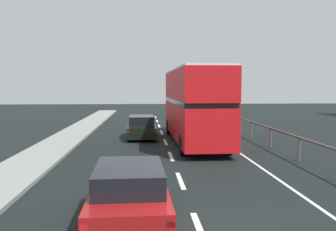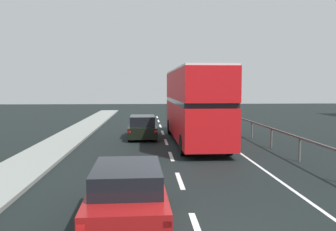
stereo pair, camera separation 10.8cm
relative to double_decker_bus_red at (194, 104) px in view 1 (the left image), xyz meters
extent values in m
cube|color=silver|center=(-1.62, -12.59, -2.27)|extent=(0.16, 2.24, 0.01)
cube|color=silver|center=(-1.62, -8.27, -2.27)|extent=(0.16, 2.24, 0.01)
cube|color=silver|center=(-1.62, -3.94, -2.27)|extent=(0.16, 2.24, 0.01)
cube|color=silver|center=(-1.62, 0.39, -2.27)|extent=(0.16, 2.24, 0.01)
cube|color=silver|center=(-1.62, 4.71, -2.27)|extent=(0.16, 2.24, 0.01)
cube|color=silver|center=(-1.62, 9.04, -2.27)|extent=(0.16, 2.24, 0.01)
cube|color=silver|center=(-1.62, 13.36, -2.27)|extent=(0.16, 2.24, 0.01)
cube|color=silver|center=(-1.62, 17.69, -2.27)|extent=(0.16, 2.24, 0.01)
cube|color=silver|center=(1.81, -3.69, -2.27)|extent=(0.12, 46.00, 0.01)
cube|color=#51514C|center=(3.85, -3.69, -1.24)|extent=(0.08, 42.00, 0.08)
cylinder|color=#51514C|center=(3.85, -5.44, -1.76)|extent=(0.10, 0.10, 1.03)
cylinder|color=#51514C|center=(3.85, -1.94, -1.76)|extent=(0.10, 0.10, 1.03)
cylinder|color=#51514C|center=(3.85, 1.56, -1.76)|extent=(0.10, 0.10, 1.03)
cylinder|color=#51514C|center=(3.85, 5.06, -1.76)|extent=(0.10, 0.10, 1.03)
cylinder|color=#51514C|center=(3.85, 8.56, -1.76)|extent=(0.10, 0.10, 1.03)
cylinder|color=#51514C|center=(3.85, 12.06, -1.76)|extent=(0.10, 0.10, 1.03)
cylinder|color=#51514C|center=(3.85, 15.56, -1.76)|extent=(0.10, 0.10, 1.03)
cube|color=red|center=(0.00, -0.01, -0.95)|extent=(2.59, 10.69, 1.94)
cube|color=black|center=(0.00, -0.01, 0.14)|extent=(2.60, 10.26, 0.24)
cube|color=red|center=(0.00, -0.01, 1.06)|extent=(2.59, 10.69, 1.61)
cube|color=silver|center=(0.00, -0.01, 1.92)|extent=(2.53, 10.47, 0.10)
cube|color=black|center=(-0.08, 5.30, -0.85)|extent=(2.18, 0.07, 1.36)
cube|color=yellow|center=(-0.08, 5.30, 1.47)|extent=(1.46, 0.06, 0.28)
cylinder|color=black|center=(-1.17, 3.90, -1.77)|extent=(0.29, 1.00, 1.00)
cylinder|color=black|center=(1.05, 3.93, -1.77)|extent=(0.29, 1.00, 1.00)
cylinder|color=black|center=(-1.06, -3.75, -1.77)|extent=(0.29, 1.00, 1.00)
cylinder|color=black|center=(1.17, -3.72, -1.77)|extent=(0.29, 1.00, 1.00)
cube|color=maroon|center=(-3.22, -11.89, -1.74)|extent=(1.87, 4.30, 0.71)
cube|color=black|center=(-3.22, -12.10, -1.13)|extent=(1.61, 2.38, 0.51)
cube|color=red|center=(-3.95, -14.01, -1.56)|extent=(0.16, 0.06, 0.12)
cube|color=red|center=(-2.39, -13.97, -1.56)|extent=(0.16, 0.06, 0.12)
cylinder|color=black|center=(-4.06, -10.48, -1.95)|extent=(0.22, 0.64, 0.64)
cylinder|color=black|center=(-2.46, -10.44, -1.95)|extent=(0.22, 0.64, 0.64)
cylinder|color=black|center=(-2.38, -13.30, -1.95)|extent=(0.22, 0.64, 0.64)
cube|color=black|center=(-3.01, 2.23, -1.77)|extent=(1.76, 4.30, 0.65)
cube|color=black|center=(-3.01, 2.01, -1.15)|extent=(1.54, 2.37, 0.59)
cube|color=red|center=(-3.75, 0.11, -1.61)|extent=(0.16, 0.06, 0.12)
cube|color=red|center=(-2.23, 0.12, -1.61)|extent=(0.16, 0.06, 0.12)
cylinder|color=black|center=(-3.80, 3.66, -1.95)|extent=(0.21, 0.64, 0.64)
cylinder|color=black|center=(-2.24, 3.67, -1.95)|extent=(0.21, 0.64, 0.64)
cylinder|color=black|center=(-3.78, 0.78, -1.95)|extent=(0.21, 0.64, 0.64)
cylinder|color=black|center=(-2.22, 0.79, -1.95)|extent=(0.21, 0.64, 0.64)
camera|label=1|loc=(-2.86, -20.33, 0.96)|focal=38.21mm
camera|label=2|loc=(-2.76, -20.33, 0.96)|focal=38.21mm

